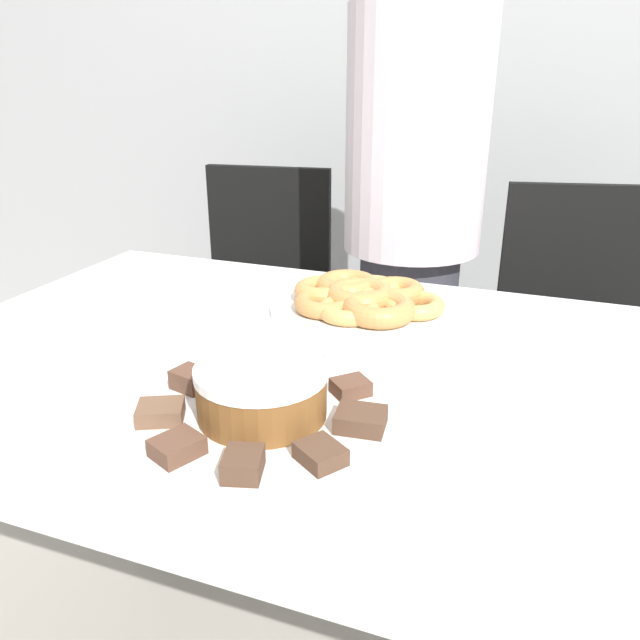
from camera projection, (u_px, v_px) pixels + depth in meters
wall_back at (494, 35)px, 2.07m from camera, size 8.00×0.05×2.60m
table at (350, 425)px, 0.98m from camera, size 1.42×0.86×0.78m
person_standing at (412, 230)px, 1.66m from camera, size 0.36×0.36×1.52m
office_chair_left at (258, 327)px, 1.95m from camera, size 0.49×0.49×0.92m
office_chair_right at (574, 374)px, 1.65m from camera, size 0.52×0.52×0.92m
plate_cake at (263, 418)px, 0.79m from camera, size 0.34×0.34×0.01m
plate_donuts at (359, 308)px, 1.15m from camera, size 0.33×0.33×0.01m
frosted_cake at (262, 391)px, 0.77m from camera, size 0.17×0.17×0.07m
lamington_0 at (177, 447)px, 0.70m from camera, size 0.06×0.07×0.02m
lamington_1 at (243, 464)px, 0.66m from camera, size 0.05×0.06×0.02m
lamington_2 at (320, 454)px, 0.69m from camera, size 0.07×0.06×0.02m
lamington_3 at (361, 419)px, 0.75m from camera, size 0.06×0.06×0.02m
lamington_4 at (351, 387)px, 0.83m from camera, size 0.06×0.06×0.02m
lamington_5 at (306, 367)px, 0.89m from camera, size 0.04×0.05×0.02m
lamington_6 at (246, 364)px, 0.89m from camera, size 0.06×0.06×0.02m
lamington_7 at (191, 379)px, 0.84m from camera, size 0.05×0.05×0.03m
lamington_8 at (160, 412)px, 0.77m from camera, size 0.07×0.07×0.02m
donut_0 at (359, 296)px, 1.14m from camera, size 0.13×0.13×0.04m
donut_1 at (372, 289)px, 1.19m from camera, size 0.11×0.11×0.03m
donut_2 at (347, 286)px, 1.19m from camera, size 0.12×0.12×0.04m
donut_3 at (324, 291)px, 1.17m from camera, size 0.11×0.11×0.04m
donut_4 at (326, 303)px, 1.12m from camera, size 0.12×0.12×0.03m
donut_5 at (349, 310)px, 1.09m from camera, size 0.11×0.11×0.03m
donut_6 at (379, 309)px, 1.08m from camera, size 0.13×0.13×0.04m
donut_7 at (413, 305)px, 1.11m from camera, size 0.11×0.11×0.03m
donut_8 at (396, 292)px, 1.17m from camera, size 0.11×0.11×0.04m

